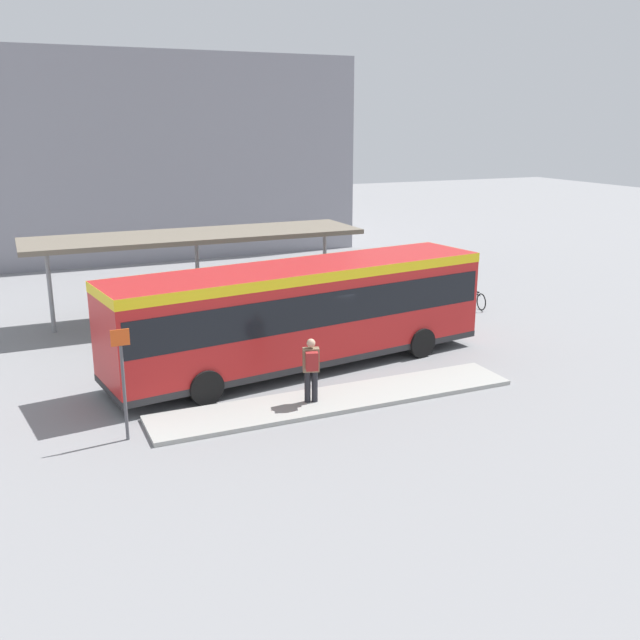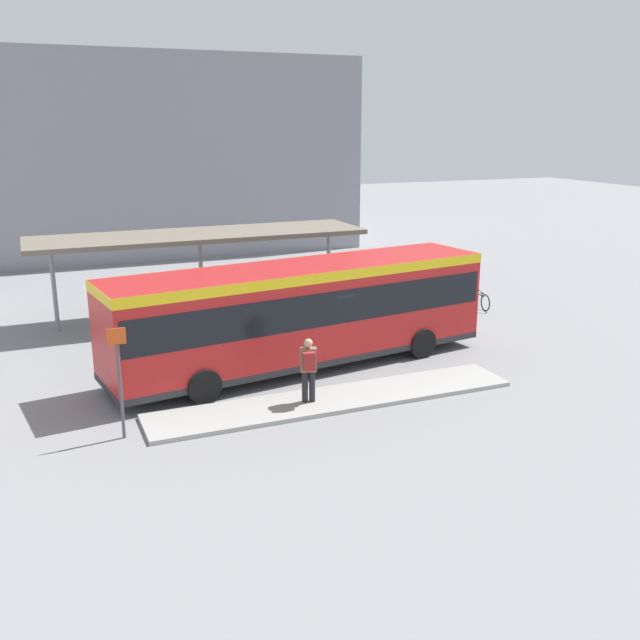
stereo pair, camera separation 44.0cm
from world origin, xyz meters
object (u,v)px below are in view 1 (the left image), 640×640
(pedestrian_waiting, at_px, (311,367))
(bicycle_red, at_px, (458,295))
(potted_planter_far_side, at_px, (345,300))
(bicycle_blue, at_px, (443,286))
(city_bus, at_px, (302,309))
(potted_planter_near_shelter, at_px, (137,328))
(platform_sign, at_px, (123,379))
(bicycle_black, at_px, (475,299))
(bicycle_white, at_px, (454,290))

(pedestrian_waiting, xyz_separation_m, bicycle_red, (10.14, 7.92, -0.76))
(potted_planter_far_side, bearing_deg, bicycle_blue, 16.77)
(city_bus, height_order, pedestrian_waiting, city_bus)
(bicycle_blue, bearing_deg, potted_planter_near_shelter, -71.64)
(platform_sign, bearing_deg, city_bus, 28.49)
(bicycle_black, xyz_separation_m, bicycle_blue, (0.07, 2.55, 0.02))
(city_bus, height_order, potted_planter_near_shelter, city_bus)
(bicycle_black, relative_size, platform_sign, 0.59)
(bicycle_blue, bearing_deg, platform_sign, -48.29)
(bicycle_white, distance_m, potted_planter_near_shelter, 13.92)
(potted_planter_near_shelter, height_order, platform_sign, platform_sign)
(bicycle_black, height_order, platform_sign, platform_sign)
(potted_planter_far_side, bearing_deg, pedestrian_waiting, -121.34)
(city_bus, distance_m, bicycle_black, 10.33)
(pedestrian_waiting, height_order, platform_sign, platform_sign)
(city_bus, bearing_deg, potted_planter_far_side, 43.33)
(bicycle_black, height_order, bicycle_blue, bicycle_blue)
(bicycle_red, height_order, bicycle_blue, bicycle_red)
(city_bus, relative_size, potted_planter_far_side, 9.23)
(city_bus, relative_size, bicycle_red, 7.01)
(bicycle_black, distance_m, bicycle_white, 1.70)
(bicycle_black, bearing_deg, city_bus, 118.20)
(bicycle_black, bearing_deg, pedestrian_waiting, 129.45)
(bicycle_red, bearing_deg, bicycle_white, 159.78)
(potted_planter_near_shelter, relative_size, potted_planter_far_side, 0.89)
(potted_planter_far_side, relative_size, platform_sign, 0.48)
(bicycle_white, xyz_separation_m, bicycle_blue, (-0.00, 0.85, 0.03))
(bicycle_blue, bearing_deg, bicycle_red, -2.49)
(pedestrian_waiting, height_order, bicycle_red, pedestrian_waiting)
(pedestrian_waiting, bearing_deg, potted_planter_far_side, -14.56)
(potted_planter_near_shelter, height_order, potted_planter_far_side, potted_planter_far_side)
(platform_sign, bearing_deg, pedestrian_waiting, 1.43)
(bicycle_red, bearing_deg, bicycle_blue, 170.96)
(pedestrian_waiting, relative_size, bicycle_white, 1.12)
(potted_planter_near_shelter, bearing_deg, bicycle_blue, 8.93)
(bicycle_red, bearing_deg, platform_sign, -59.02)
(bicycle_red, distance_m, platform_sign, 17.11)
(bicycle_white, distance_m, potted_planter_far_side, 5.77)
(bicycle_blue, bearing_deg, potted_planter_far_side, -63.80)
(platform_sign, bearing_deg, bicycle_white, 29.97)
(bicycle_blue, bearing_deg, pedestrian_waiting, -38.08)
(bicycle_white, xyz_separation_m, potted_planter_far_side, (-5.69, -0.87, 0.36))
(city_bus, distance_m, pedestrian_waiting, 3.35)
(city_bus, xyz_separation_m, bicycle_white, (9.49, 5.67, -1.55))
(bicycle_blue, distance_m, potted_planter_near_shelter, 14.02)
(pedestrian_waiting, bearing_deg, bicycle_blue, -30.73)
(bicycle_black, height_order, bicycle_white, bicycle_black)
(bicycle_white, bearing_deg, platform_sign, 124.62)
(city_bus, bearing_deg, platform_sign, -159.89)
(bicycle_black, relative_size, bicycle_red, 0.92)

